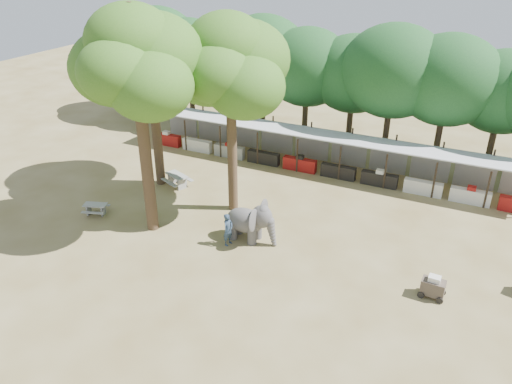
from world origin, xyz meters
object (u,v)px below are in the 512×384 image
at_px(yard_tree_center, 136,63).
at_px(picnic_table_near, 96,208).
at_px(yard_tree_left, 150,58).
at_px(cart_front, 433,287).
at_px(elephant, 251,221).
at_px(handler, 228,230).
at_px(picnic_table_far, 177,179).
at_px(yard_tree_back, 230,66).

height_order(yard_tree_center, picnic_table_near, yard_tree_center).
relative_size(yard_tree_left, cart_front, 9.42).
bearing_deg(elephant, cart_front, -3.67).
height_order(yard_tree_center, handler, yard_tree_center).
bearing_deg(handler, cart_front, -81.16).
distance_m(picnic_table_near, picnic_table_far, 5.71).
distance_m(yard_tree_center, yard_tree_back, 5.04).
relative_size(elephant, picnic_table_near, 1.78).
height_order(yard_tree_left, yard_tree_back, yard_tree_back).
height_order(picnic_table_near, cart_front, cart_front).
distance_m(handler, cart_front, 10.45).
bearing_deg(yard_tree_center, cart_front, 1.30).
relative_size(yard_tree_center, elephant, 4.08).
distance_m(elephant, picnic_table_far, 8.19).
distance_m(picnic_table_far, cart_front, 17.40).
xyz_separation_m(picnic_table_near, cart_front, (19.04, 0.71, 0.11)).
bearing_deg(handler, picnic_table_near, 101.46).
distance_m(yard_tree_back, handler, 8.72).
bearing_deg(yard_tree_left, handler, -31.88).
height_order(yard_tree_left, picnic_table_far, yard_tree_left).
xyz_separation_m(elephant, handler, (-0.88, -0.94, -0.23)).
bearing_deg(yard_tree_back, yard_tree_center, -126.86).
xyz_separation_m(handler, picnic_table_far, (-6.37, 4.71, -0.37)).
xyz_separation_m(yard_tree_left, elephant, (8.65, -3.89, -7.06)).
bearing_deg(picnic_table_near, handler, -15.68).
bearing_deg(yard_tree_center, yard_tree_back, 53.14).
height_order(elephant, picnic_table_far, elephant).
bearing_deg(yard_tree_center, handler, 2.03).
bearing_deg(picnic_table_far, yard_tree_left, -162.03).
xyz_separation_m(yard_tree_back, elephant, (2.65, -2.89, -7.40)).
relative_size(elephant, picnic_table_far, 1.40).
xyz_separation_m(yard_tree_center, picnic_table_near, (-3.83, -0.37, -8.77)).
height_order(yard_tree_left, yard_tree_center, yard_tree_center).
relative_size(yard_tree_left, picnic_table_near, 6.63).
relative_size(yard_tree_left, handler, 6.06).
relative_size(handler, picnic_table_far, 0.86).
bearing_deg(yard_tree_left, cart_front, -14.34).
xyz_separation_m(yard_tree_left, yard_tree_center, (3.00, -5.00, 1.01)).
bearing_deg(cart_front, yard_tree_left, 168.15).
bearing_deg(yard_tree_back, picnic_table_near, -147.39).
distance_m(handler, picnic_table_far, 7.93).
xyz_separation_m(yard_tree_left, picnic_table_near, (-0.83, -5.37, -7.76)).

